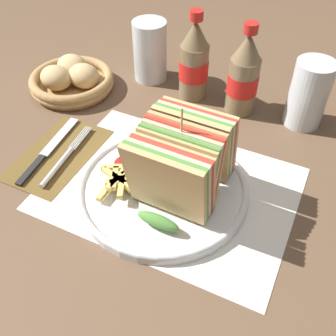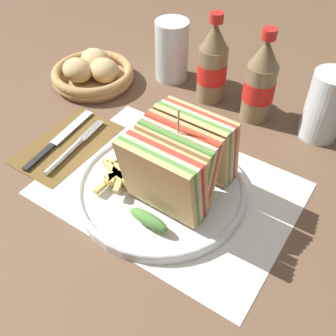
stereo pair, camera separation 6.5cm
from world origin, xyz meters
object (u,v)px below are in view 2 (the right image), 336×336
(plate_main, at_px, (161,187))
(glass_far, at_px, (172,51))
(bread_basket, at_px, (93,73))
(club_sandwich, at_px, (178,164))
(fork, at_px, (70,151))
(glass_near, at_px, (326,106))
(coke_bottle_far, at_px, (260,82))
(coke_bottle_near, at_px, (212,64))
(knife, at_px, (59,139))

(plate_main, height_order, glass_far, glass_far)
(glass_far, xyz_separation_m, bread_basket, (-0.14, -0.12, -0.04))
(club_sandwich, bearing_deg, fork, -175.68)
(glass_far, distance_m, bread_basket, 0.19)
(glass_far, bearing_deg, glass_near, -3.02)
(glass_near, bearing_deg, coke_bottle_far, -173.56)
(coke_bottle_far, xyz_separation_m, bread_basket, (-0.37, -0.09, -0.06))
(glass_near, height_order, glass_far, same)
(plate_main, distance_m, coke_bottle_near, 0.31)
(glass_near, bearing_deg, bread_basket, -168.52)
(knife, xyz_separation_m, coke_bottle_near, (0.17, 0.29, 0.08))
(plate_main, relative_size, glass_near, 2.13)
(club_sandwich, relative_size, bread_basket, 0.99)
(club_sandwich, distance_m, knife, 0.28)
(glass_near, bearing_deg, club_sandwich, -115.18)
(coke_bottle_near, distance_m, bread_basket, 0.28)
(plate_main, height_order, club_sandwich, club_sandwich)
(glass_far, bearing_deg, bread_basket, -139.17)
(club_sandwich, height_order, fork, club_sandwich)
(knife, bearing_deg, glass_far, 74.81)
(fork, xyz_separation_m, knife, (-0.04, 0.01, -0.00))
(coke_bottle_near, distance_m, glass_far, 0.12)
(fork, bearing_deg, glass_near, 34.95)
(coke_bottle_near, xyz_separation_m, glass_near, (0.24, 0.01, -0.01))
(bread_basket, bearing_deg, club_sandwich, -28.84)
(plate_main, height_order, bread_basket, bread_basket)
(fork, height_order, coke_bottle_far, coke_bottle_far)
(plate_main, distance_m, fork, 0.20)
(coke_bottle_near, height_order, bread_basket, coke_bottle_near)
(fork, bearing_deg, knife, 156.63)
(coke_bottle_near, height_order, glass_near, coke_bottle_near)
(knife, bearing_deg, plate_main, -5.05)
(club_sandwich, distance_m, fork, 0.24)
(plate_main, bearing_deg, coke_bottle_far, 81.55)
(knife, distance_m, glass_near, 0.51)
(knife, relative_size, coke_bottle_near, 1.03)
(club_sandwich, height_order, coke_bottle_near, coke_bottle_near)
(coke_bottle_near, distance_m, coke_bottle_far, 0.11)
(plate_main, distance_m, bread_basket, 0.38)
(plate_main, relative_size, coke_bottle_near, 1.51)
(coke_bottle_far, distance_m, bread_basket, 0.38)
(coke_bottle_far, distance_m, glass_near, 0.13)
(plate_main, xyz_separation_m, coke_bottle_near, (-0.07, 0.29, 0.07))
(club_sandwich, height_order, glass_near, club_sandwich)
(coke_bottle_near, distance_m, glass_near, 0.24)
(glass_near, bearing_deg, plate_main, -119.87)
(coke_bottle_near, bearing_deg, glass_near, 1.60)
(glass_far, bearing_deg, coke_bottle_near, -12.28)
(glass_far, bearing_deg, coke_bottle_far, -8.33)
(glass_far, relative_size, bread_basket, 0.73)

